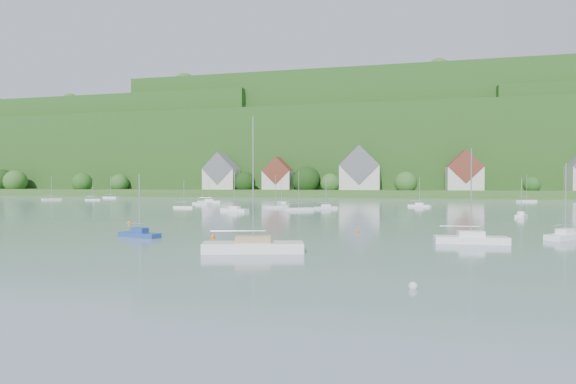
{
  "coord_description": "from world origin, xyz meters",
  "views": [
    {
      "loc": [
        19.09,
        -3.78,
        5.41
      ],
      "look_at": [
        0.83,
        75.0,
        4.0
      ],
      "focal_mm": 28.93,
      "sensor_mm": 36.0,
      "label": 1
    }
  ],
  "objects_px": {
    "near_sailboat_1": "(139,233)",
    "near_sailboat_4": "(471,238)",
    "near_sailboat_3": "(565,235)",
    "near_sailboat_2": "(253,246)"
  },
  "relations": [
    {
      "from": "near_sailboat_1",
      "to": "near_sailboat_3",
      "type": "bearing_deg",
      "value": 26.93
    },
    {
      "from": "near_sailboat_3",
      "to": "near_sailboat_1",
      "type": "bearing_deg",
      "value": 142.99
    },
    {
      "from": "near_sailboat_1",
      "to": "near_sailboat_4",
      "type": "relative_size",
      "value": 0.74
    },
    {
      "from": "near_sailboat_2",
      "to": "near_sailboat_3",
      "type": "distance_m",
      "value": 31.21
    },
    {
      "from": "near_sailboat_4",
      "to": "near_sailboat_1",
      "type": "bearing_deg",
      "value": -178.84
    },
    {
      "from": "near_sailboat_1",
      "to": "near_sailboat_3",
      "type": "height_order",
      "value": "near_sailboat_3"
    },
    {
      "from": "near_sailboat_1",
      "to": "near_sailboat_4",
      "type": "height_order",
      "value": "near_sailboat_4"
    },
    {
      "from": "near_sailboat_1",
      "to": "near_sailboat_2",
      "type": "distance_m",
      "value": 16.09
    },
    {
      "from": "near_sailboat_1",
      "to": "near_sailboat_2",
      "type": "bearing_deg",
      "value": -10.96
    },
    {
      "from": "near_sailboat_4",
      "to": "near_sailboat_3",
      "type": "bearing_deg",
      "value": 26.67
    }
  ]
}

